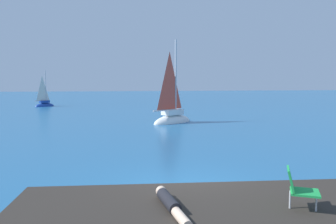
{
  "coord_description": "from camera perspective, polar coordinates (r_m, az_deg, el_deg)",
  "views": [
    {
      "loc": [
        -1.73,
        -8.95,
        3.15
      ],
      "look_at": [
        1.15,
        11.42,
        1.11
      ],
      "focal_mm": 35.43,
      "sensor_mm": 36.0,
      "label": 1
    }
  ],
  "objects": [
    {
      "name": "sailboat_near",
      "position": [
        23.98,
        0.74,
        -1.03
      ],
      "size": [
        3.5,
        2.96,
        6.57
      ],
      "rotation": [
        0.0,
        0.0,
        0.62
      ],
      "color": "white",
      "rests_on": "ground"
    },
    {
      "name": "person_sunbather",
      "position": [
        6.6,
        0.44,
        -15.5
      ],
      "size": [
        0.45,
        1.75,
        0.25
      ],
      "rotation": [
        0.0,
        0.0,
        4.87
      ],
      "color": "black",
      "rests_on": "shore_ledge"
    },
    {
      "name": "boulder_inland",
      "position": [
        8.09,
        -13.98,
        -17.44
      ],
      "size": [
        1.44,
        1.28,
        0.69
      ],
      "primitive_type": "cube",
      "rotation": [
        -0.02,
        0.01,
        2.84
      ],
      "color": "#312623",
      "rests_on": "ground"
    },
    {
      "name": "ground_plane",
      "position": [
        9.65,
        2.81,
        -13.41
      ],
      "size": [
        160.0,
        160.0,
        0.0
      ],
      "primitive_type": "plane",
      "color": "#236093"
    },
    {
      "name": "sailboat_far",
      "position": [
        41.21,
        -20.48,
        1.26
      ],
      "size": [
        2.25,
        2.31,
        4.59
      ],
      "rotation": [
        0.0,
        0.0,
        0.81
      ],
      "color": "#193D99",
      "rests_on": "ground"
    },
    {
      "name": "boulder_seaward",
      "position": [
        8.35,
        -18.66,
        -16.82
      ],
      "size": [
        1.23,
        1.41,
        0.97
      ],
      "primitive_type": "cube",
      "rotation": [
        -0.17,
        0.08,
        1.48
      ],
      "color": "#292A23",
      "rests_on": "ground"
    },
    {
      "name": "beach_chair",
      "position": [
        6.97,
        21.53,
        -11.9
      ],
      "size": [
        0.74,
        0.69,
        0.8
      ],
      "rotation": [
        0.0,
        0.0,
        5.83
      ],
      "color": "green",
      "rests_on": "shore_ledge"
    }
  ]
}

